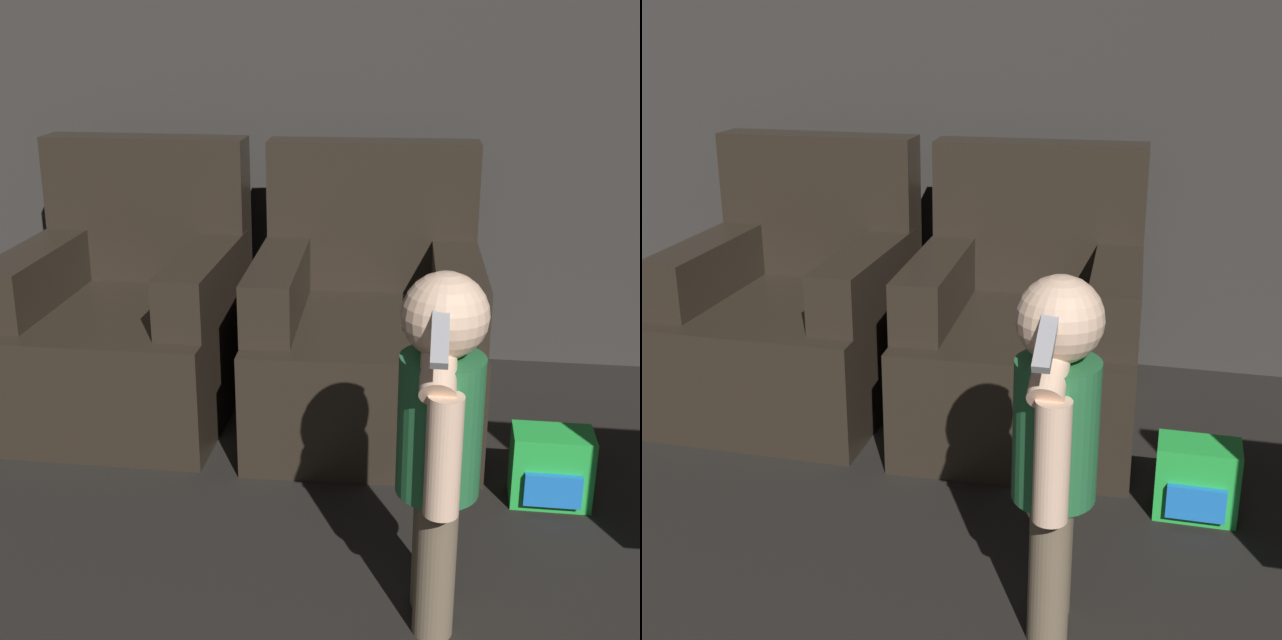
% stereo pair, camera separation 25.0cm
% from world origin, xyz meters
% --- Properties ---
extents(wall_back, '(8.40, 0.05, 2.60)m').
position_xyz_m(wall_back, '(0.00, 4.50, 1.30)').
color(wall_back, '#33302D').
rests_on(wall_back, ground_plane).
extents(armchair_left, '(0.76, 0.86, 0.95)m').
position_xyz_m(armchair_left, '(-0.57, 3.86, 0.32)').
color(armchair_left, black).
rests_on(armchair_left, ground_plane).
extents(armchair_right, '(0.80, 0.89, 0.95)m').
position_xyz_m(armchair_right, '(0.30, 3.86, 0.32)').
color(armchair_right, black).
rests_on(armchair_right, ground_plane).
extents(person_toddler, '(0.19, 0.34, 0.87)m').
position_xyz_m(person_toddler, '(0.55, 2.75, 0.51)').
color(person_toddler, brown).
rests_on(person_toddler, ground_plane).
extents(toy_backpack, '(0.23, 0.17, 0.23)m').
position_xyz_m(toy_backpack, '(0.89, 3.35, 0.11)').
color(toy_backpack, green).
rests_on(toy_backpack, ground_plane).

